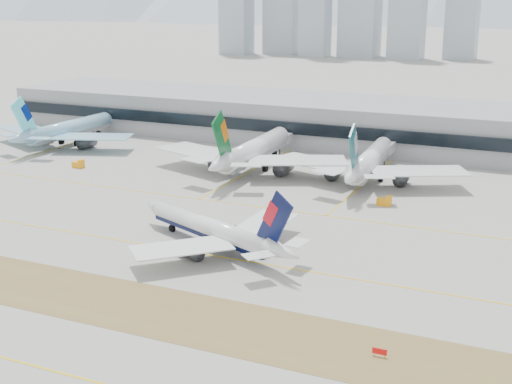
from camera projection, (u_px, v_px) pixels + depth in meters
The scene contains 10 objects.
ground at pixel (225, 248), 149.30m from camera, with size 3000.00×3000.00×0.00m, color #9E9C94.
apron_markings at pixel (55, 367), 101.97m from camera, with size 360.00×122.22×0.06m.
taxiing_airliner at pixel (216, 231), 147.72m from camera, with size 46.85×39.69×16.61m.
widebody_korean at pixel (66, 130), 247.93m from camera, with size 56.56×55.23×20.16m.
widebody_eva at pixel (252, 152), 212.30m from camera, with size 61.65×60.26×21.98m.
widebody_cathay at pixel (369, 162), 200.83m from camera, with size 57.09×55.97×20.39m.
terminal at pixel (373, 124), 248.01m from camera, with size 280.00×43.10×15.00m.
hold_sign_right at pixel (380, 352), 104.51m from camera, with size 2.20×0.15×1.35m.
gse_a at pixel (79, 164), 217.34m from camera, with size 3.55×2.00×2.60m.
gse_c at pixel (385, 201), 178.85m from camera, with size 3.55×2.00×2.60m.
Camera 1 is at (63.84, -125.37, 51.75)m, focal length 50.00 mm.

